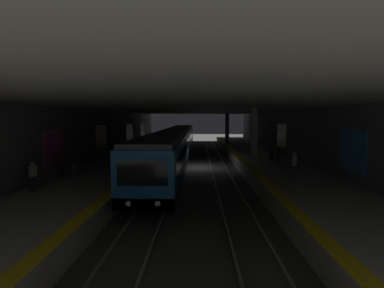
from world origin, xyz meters
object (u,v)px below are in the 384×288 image
(pillar_far, at_px, (227,129))
(backpack_on_floor, at_px, (141,146))
(person_walking_mid, at_px, (147,138))
(metro_train, at_px, (177,143))
(bench_right_near, at_px, (66,167))
(person_standing_far, at_px, (33,175))
(bench_left_mid, at_px, (271,147))
(pillar_near, at_px, (254,139))
(trash_bin, at_px, (75,170))
(bench_left_near, at_px, (281,151))
(bench_right_mid, at_px, (127,145))
(person_waiting_near, at_px, (278,154))
(person_boarding, at_px, (294,164))
(suitcase_rolling, at_px, (271,157))

(pillar_far, distance_m, backpack_on_floor, 12.69)
(pillar_far, height_order, person_walking_mid, pillar_far)
(metro_train, distance_m, bench_right_near, 14.81)
(person_standing_far, bearing_deg, bench_left_mid, -42.37)
(pillar_near, relative_size, trash_bin, 5.35)
(pillar_near, distance_m, pillar_far, 20.08)
(metro_train, relative_size, person_standing_far, 25.59)
(bench_left_near, bearing_deg, pillar_near, 151.26)
(bench_right_near, xyz_separation_m, person_standing_far, (-4.19, -0.21, 0.30))
(bench_right_near, xyz_separation_m, trash_bin, (-0.42, -0.73, -0.10))
(metro_train, relative_size, backpack_on_floor, 98.67)
(bench_left_near, relative_size, trash_bin, 2.00)
(bench_left_mid, relative_size, bench_right_mid, 1.00)
(bench_left_near, bearing_deg, backpack_on_floor, 65.11)
(backpack_on_floor, relative_size, trash_bin, 0.47)
(metro_train, bearing_deg, person_walking_mid, 26.61)
(person_waiting_near, bearing_deg, backpack_on_floor, 48.46)
(bench_left_near, bearing_deg, bench_right_near, 121.02)
(person_boarding, bearing_deg, trash_bin, 87.77)
(suitcase_rolling, bearing_deg, backpack_on_floor, 52.97)
(bench_left_mid, relative_size, person_walking_mid, 1.08)
(pillar_far, xyz_separation_m, metro_train, (-9.33, 6.55, -1.30))
(trash_bin, bearing_deg, suitcase_rolling, -62.84)
(bench_left_near, distance_m, trash_bin, 19.52)
(metro_train, bearing_deg, pillar_far, -35.07)
(pillar_near, bearing_deg, person_standing_far, 118.29)
(bench_left_near, bearing_deg, person_standing_far, 130.61)
(metro_train, relative_size, bench_right_near, 23.22)
(pillar_far, bearing_deg, person_standing_far, 154.77)
(pillar_near, xyz_separation_m, person_walking_mid, (21.02, 11.69, -1.43))
(person_waiting_near, bearing_deg, bench_left_mid, -10.57)
(person_walking_mid, distance_m, person_boarding, 28.08)
(bench_left_mid, height_order, person_boarding, person_boarding)
(bench_left_near, xyz_separation_m, bench_right_mid, (5.89, 17.07, 0.00))
(pillar_near, xyz_separation_m, bench_right_near, (-2.63, 12.88, -1.75))
(person_walking_mid, relative_size, trash_bin, 1.85)
(metro_train, xyz_separation_m, backpack_on_floor, (4.10, 4.83, -0.78))
(pillar_far, distance_m, bench_left_mid, 9.56)
(bench_left_near, relative_size, person_walking_mid, 1.08)
(bench_right_near, distance_m, person_standing_far, 4.21)
(bench_right_near, xyz_separation_m, suitcase_rolling, (7.06, -15.33, -0.19))
(person_boarding, bearing_deg, backpack_on_floor, 35.55)
(bench_left_mid, distance_m, backpack_on_floor, 15.89)
(bench_left_mid, height_order, trash_bin, bench_left_mid)
(bench_left_near, distance_m, person_walking_mid, 20.77)
(bench_left_near, distance_m, backpack_on_floor, 17.16)
(bench_left_mid, xyz_separation_m, trash_bin, (-14.72, 16.33, -0.10))
(pillar_far, height_order, person_boarding, pillar_far)
(bench_left_near, height_order, person_standing_far, person_standing_far)
(backpack_on_floor, bearing_deg, bench_right_mid, 131.46)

